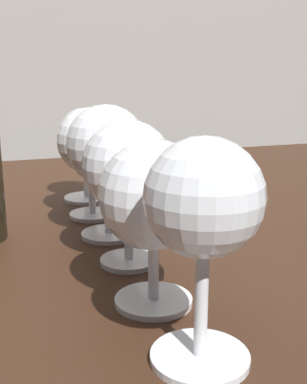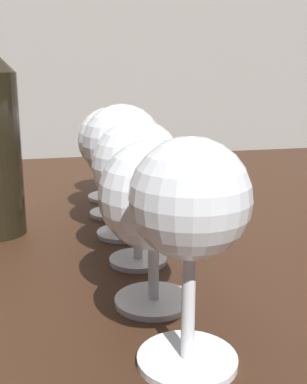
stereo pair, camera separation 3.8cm
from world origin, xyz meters
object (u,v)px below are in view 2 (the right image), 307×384
object	(u,v)px
wine_glass_pinot	(190,208)
wine_glass_port	(153,199)
wine_glass_merlot	(122,147)
wine_glass_amber	(109,136)
wine_glass_rose	(111,143)
wine_glass_chardonnay	(137,166)

from	to	relation	value
wine_glass_pinot	wine_glass_port	distance (m)	0.09
wine_glass_merlot	wine_glass_amber	distance (m)	0.17
wine_glass_port	wine_glass_merlot	size ratio (longest dim) A/B	0.90
wine_glass_amber	wine_glass_pinot	bearing A→B (deg)	-91.60
wine_glass_pinot	wine_glass_port	bearing A→B (deg)	91.57
wine_glass_rose	wine_glass_pinot	bearing A→B (deg)	-90.32
wine_glass_port	wine_glass_rose	xyz separation A→B (m)	(0.00, 0.26, 0.01)
wine_glass_chardonnay	wine_glass_amber	world-z (taller)	wine_glass_chardonnay
wine_glass_port	wine_glass_merlot	world-z (taller)	wine_glass_merlot
wine_glass_merlot	wine_glass_amber	xyz separation A→B (m)	(0.01, 0.17, -0.01)
wine_glass_pinot	wine_glass_rose	bearing A→B (deg)	89.68
wine_glass_port	wine_glass_amber	bearing A→B (deg)	87.59
wine_glass_port	wine_glass_rose	bearing A→B (deg)	89.04
wine_glass_pinot	wine_glass_rose	world-z (taller)	wine_glass_pinot
wine_glass_chardonnay	wine_glass_rose	xyz separation A→B (m)	(-0.00, 0.17, -0.00)
wine_glass_chardonnay	wine_glass_rose	size ratio (longest dim) A/B	1.01
wine_glass_chardonnay	wine_glass_merlot	distance (m)	0.08
wine_glass_rose	wine_glass_amber	xyz separation A→B (m)	(0.01, 0.08, -0.00)
wine_glass_merlot	wine_glass_chardonnay	bearing A→B (deg)	-90.14
wine_glass_pinot	wine_glass_rose	size ratio (longest dim) A/B	1.06
wine_glass_port	wine_glass_chardonnay	world-z (taller)	wine_glass_chardonnay
wine_glass_rose	wine_glass_amber	bearing A→B (deg)	83.21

